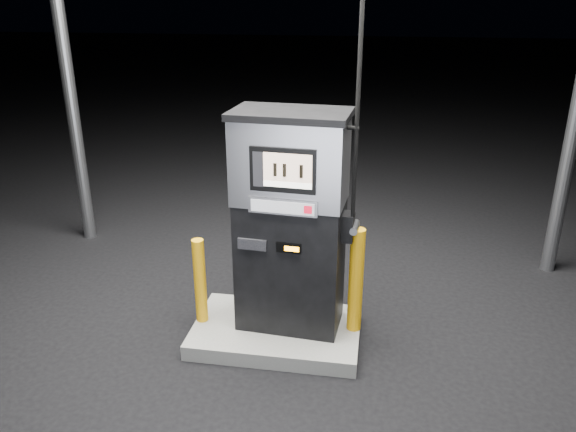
# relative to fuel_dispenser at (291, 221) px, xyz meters

# --- Properties ---
(ground) EXTENTS (80.00, 80.00, 0.00)m
(ground) POSITION_rel_fuel_dispenser_xyz_m (-0.12, -0.10, -1.22)
(ground) COLOR black
(ground) RESTS_ON ground
(pump_island) EXTENTS (1.60, 1.00, 0.15)m
(pump_island) POSITION_rel_fuel_dispenser_xyz_m (-0.12, -0.10, -1.14)
(pump_island) COLOR slate
(pump_island) RESTS_ON ground
(fuel_dispenser) EXTENTS (1.16, 0.69, 4.30)m
(fuel_dispenser) POSITION_rel_fuel_dispenser_xyz_m (0.00, 0.00, 0.00)
(fuel_dispenser) COLOR black
(fuel_dispenser) RESTS_ON pump_island
(bollard_left) EXTENTS (0.12, 0.12, 0.86)m
(bollard_left) POSITION_rel_fuel_dispenser_xyz_m (-0.86, -0.12, -0.63)
(bollard_left) COLOR #F3A60D
(bollard_left) RESTS_ON pump_island
(bollard_right) EXTENTS (0.16, 0.16, 1.03)m
(bollard_right) POSITION_rel_fuel_dispenser_xyz_m (0.62, -0.02, -0.55)
(bollard_right) COLOR #F3A60D
(bollard_right) RESTS_ON pump_island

